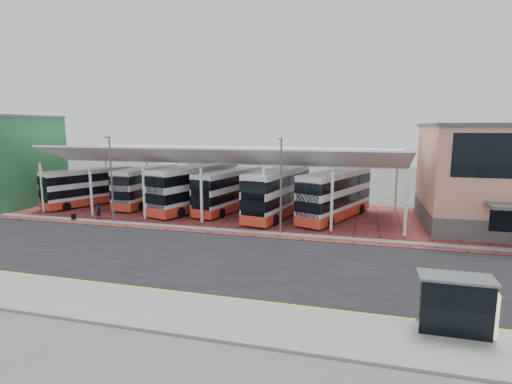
% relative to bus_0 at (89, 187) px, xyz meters
% --- Properties ---
extents(ground, '(140.00, 140.00, 0.00)m').
position_rel_bus_0_xyz_m(ground, '(21.73, -12.96, -2.12)').
color(ground, '#51544E').
extents(road, '(120.00, 14.00, 0.02)m').
position_rel_bus_0_xyz_m(road, '(21.73, -13.96, -2.11)').
color(road, black).
rests_on(road, ground).
extents(forecourt, '(72.00, 16.00, 0.06)m').
position_rel_bus_0_xyz_m(forecourt, '(23.73, 0.04, -2.09)').
color(forecourt, brown).
rests_on(forecourt, ground).
extents(sidewalk, '(120.00, 4.00, 0.14)m').
position_rel_bus_0_xyz_m(sidewalk, '(21.73, -21.96, -2.05)').
color(sidewalk, gray).
rests_on(sidewalk, ground).
extents(north_kerb, '(120.00, 0.80, 0.14)m').
position_rel_bus_0_xyz_m(north_kerb, '(21.73, -6.76, -2.05)').
color(north_kerb, gray).
rests_on(north_kerb, ground).
extents(yellow_line_near, '(120.00, 0.12, 0.01)m').
position_rel_bus_0_xyz_m(yellow_line_near, '(21.73, -19.96, -2.10)').
color(yellow_line_near, gold).
rests_on(yellow_line_near, road).
extents(yellow_line_far, '(120.00, 0.12, 0.01)m').
position_rel_bus_0_xyz_m(yellow_line_far, '(21.73, -19.66, -2.10)').
color(yellow_line_far, gold).
rests_on(yellow_line_far, road).
extents(canopy, '(37.00, 11.63, 7.07)m').
position_rel_bus_0_xyz_m(canopy, '(15.73, 0.98, 3.67)').
color(canopy, white).
rests_on(canopy, ground).
extents(shop_green, '(6.40, 10.20, 10.22)m').
position_rel_bus_0_xyz_m(shop_green, '(-8.27, -1.99, 2.99)').
color(shop_green, '#2E7342').
rests_on(shop_green, ground).
extents(lamp_west, '(0.16, 0.90, 8.07)m').
position_rel_bus_0_xyz_m(lamp_west, '(7.73, -6.69, 2.24)').
color(lamp_west, slate).
rests_on(lamp_west, ground).
extents(lamp_east, '(0.16, 0.90, 8.07)m').
position_rel_bus_0_xyz_m(lamp_east, '(23.73, -6.69, 2.24)').
color(lamp_east, slate).
rests_on(lamp_east, ground).
extents(bus_0, '(6.39, 10.11, 4.16)m').
position_rel_bus_0_xyz_m(bus_0, '(0.00, 0.00, 0.00)').
color(bus_0, white).
rests_on(bus_0, forecourt).
extents(bus_1, '(2.91, 10.61, 4.34)m').
position_rel_bus_0_xyz_m(bus_1, '(6.26, 2.12, 0.09)').
color(bus_1, white).
rests_on(bus_1, forecourt).
extents(bus_2, '(6.03, 11.83, 4.77)m').
position_rel_bus_0_xyz_m(bus_2, '(12.90, 0.54, 0.30)').
color(bus_2, white).
rests_on(bus_2, forecourt).
extents(bus_3, '(4.68, 10.85, 4.36)m').
position_rel_bus_0_xyz_m(bus_3, '(16.49, 1.23, 0.10)').
color(bus_3, white).
rests_on(bus_3, forecourt).
extents(bus_4, '(4.72, 11.72, 4.71)m').
position_rel_bus_0_xyz_m(bus_4, '(22.07, -0.04, 0.28)').
color(bus_4, white).
rests_on(bus_4, forecourt).
extents(bus_5, '(6.54, 11.45, 4.65)m').
position_rel_bus_0_xyz_m(bus_5, '(27.71, 0.40, 0.25)').
color(bus_5, white).
rests_on(bus_5, forecourt).
extents(pedestrian, '(0.48, 0.68, 1.76)m').
position_rel_bus_0_xyz_m(pedestrian, '(5.49, -5.81, -1.19)').
color(pedestrian, black).
rests_on(pedestrian, forecourt).
extents(suitcase, '(0.36, 0.26, 0.62)m').
position_rel_bus_0_xyz_m(suitcase, '(3.52, -6.96, -1.75)').
color(suitcase, black).
rests_on(suitcase, forecourt).
extents(bus_shelter, '(3.15, 1.45, 2.50)m').
position_rel_bus_0_xyz_m(bus_shelter, '(34.52, -20.87, -0.42)').
color(bus_shelter, black).
rests_on(bus_shelter, sidewalk).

